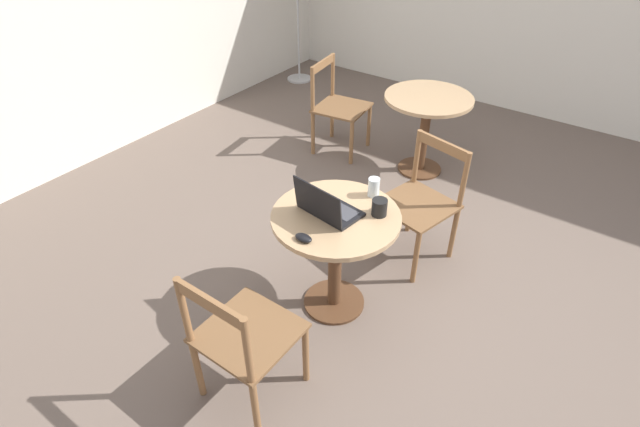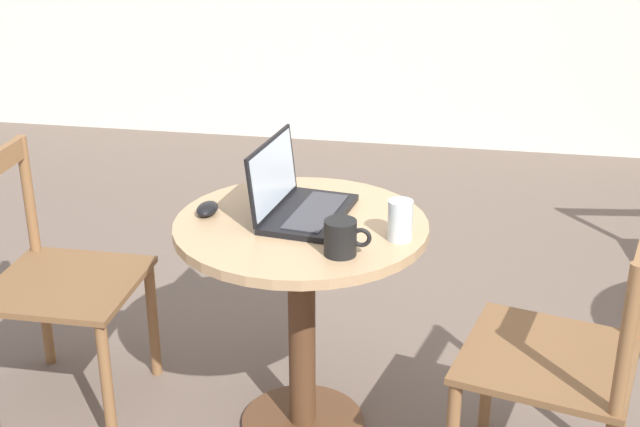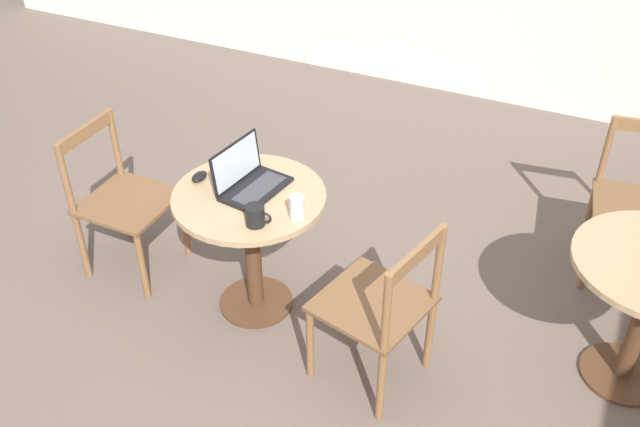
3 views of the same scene
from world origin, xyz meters
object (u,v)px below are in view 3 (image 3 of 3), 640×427
at_px(chair_near_left, 122,200).
at_px(chair_mid_back, 637,204).
at_px(laptop, 250,180).
at_px(mug, 256,216).
at_px(cafe_table_near, 251,222).
at_px(chair_near_right, 380,307).
at_px(mouse, 199,176).
at_px(drinking_glass, 297,207).

height_order(chair_near_left, chair_mid_back, same).
distance_m(laptop, mug, 0.29).
xyz_separation_m(cafe_table_near, chair_near_right, (0.75, -0.19, -0.10)).
relative_size(chair_near_left, mouse, 8.46).
bearing_deg(chair_near_left, chair_near_right, -6.84).
height_order(cafe_table_near, laptop, laptop).
bearing_deg(mug, chair_near_left, 168.46).
xyz_separation_m(chair_near_left, drinking_glass, (1.09, -0.07, 0.33)).
bearing_deg(mouse, laptop, 7.65).
distance_m(chair_near_right, mouse, 1.10).
relative_size(cafe_table_near, drinking_glass, 6.44).
relative_size(chair_near_left, mug, 6.65).
relative_size(chair_mid_back, drinking_glass, 7.37).
bearing_deg(chair_near_right, mouse, 169.17).
height_order(chair_mid_back, mouse, chair_mid_back).
bearing_deg(chair_mid_back, mug, -139.60).
bearing_deg(chair_mid_back, laptop, -147.85).
height_order(chair_mid_back, mug, chair_mid_back).
bearing_deg(chair_mid_back, chair_near_right, -125.77).
bearing_deg(drinking_glass, laptop, 159.36).
height_order(chair_near_left, mouse, chair_near_left).
distance_m(chair_near_left, mug, 1.02).
height_order(chair_near_right, drinking_glass, chair_near_right).
distance_m(mug, drinking_glass, 0.19).
distance_m(chair_near_left, mouse, 0.59).
distance_m(chair_mid_back, laptop, 2.06).
bearing_deg(chair_near_right, drinking_glass, 165.87).
distance_m(chair_near_left, drinking_glass, 1.14).
distance_m(mouse, drinking_glass, 0.58).
xyz_separation_m(chair_near_right, mouse, (-1.04, 0.20, 0.29)).
xyz_separation_m(mouse, mug, (0.43, -0.21, 0.03)).
distance_m(cafe_table_near, chair_mid_back, 2.05).
relative_size(chair_near_left, chair_mid_back, 1.00).
distance_m(chair_mid_back, drinking_glass, 1.88).
distance_m(chair_near_right, laptop, 0.87).
height_order(cafe_table_near, chair_mid_back, chair_mid_back).
xyz_separation_m(chair_near_right, chair_mid_back, (0.95, 1.32, 0.00)).
xyz_separation_m(cafe_table_near, mouse, (-0.28, 0.01, 0.18)).
distance_m(chair_near_right, drinking_glass, 0.58).
height_order(laptop, drinking_glass, laptop).
bearing_deg(chair_near_right, cafe_table_near, 166.20).
relative_size(chair_mid_back, mouse, 8.46).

